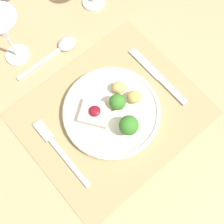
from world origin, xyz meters
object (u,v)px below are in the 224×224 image
object	(u,v)px
fork	(58,148)
wine_glass_far	(3,30)
knife	(161,80)
spoon	(61,48)
dinner_plate	(113,113)

from	to	relation	value
fork	wine_glass_far	distance (m)	0.31
knife	spoon	xyz separation A→B (m)	(-0.14, 0.25, 0.00)
spoon	dinner_plate	bearing A→B (deg)	-98.58
dinner_plate	knife	world-z (taller)	dinner_plate
fork	spoon	world-z (taller)	spoon
knife	wine_glass_far	bearing A→B (deg)	129.36
fork	knife	world-z (taller)	knife
dinner_plate	spoon	xyz separation A→B (m)	(0.02, 0.24, -0.01)
fork	wine_glass_far	size ratio (longest dim) A/B	1.24
fork	knife	size ratio (longest dim) A/B	1.00
wine_glass_far	fork	bearing A→B (deg)	-104.79
knife	wine_glass_far	size ratio (longest dim) A/B	1.24
fork	wine_glass_far	bearing A→B (deg)	73.09
dinner_plate	knife	size ratio (longest dim) A/B	1.19
knife	wine_glass_far	xyz separation A→B (m)	(-0.24, 0.31, 0.11)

